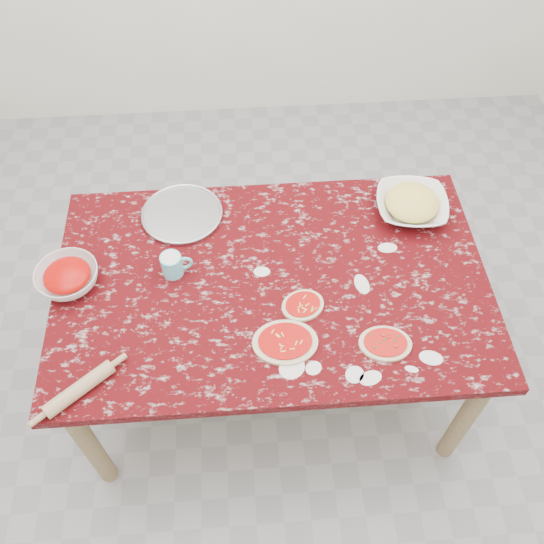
{
  "coord_description": "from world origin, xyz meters",
  "views": [
    {
      "loc": [
        -0.09,
        -1.26,
        2.48
      ],
      "look_at": [
        0.0,
        0.0,
        0.8
      ],
      "focal_mm": 38.3,
      "sensor_mm": 36.0,
      "label": 1
    }
  ],
  "objects_px": {
    "worktable": "(272,293)",
    "flour_mug": "(173,264)",
    "sauce_bowl": "(68,278)",
    "pizza_tray": "(182,214)",
    "rolling_pin": "(79,389)",
    "cheese_bowl": "(411,206)"
  },
  "relations": [
    {
      "from": "cheese_bowl",
      "to": "rolling_pin",
      "type": "relative_size",
      "value": 1.16
    },
    {
      "from": "worktable",
      "to": "rolling_pin",
      "type": "bearing_deg",
      "value": -148.21
    },
    {
      "from": "pizza_tray",
      "to": "flour_mug",
      "type": "height_order",
      "value": "flour_mug"
    },
    {
      "from": "pizza_tray",
      "to": "cheese_bowl",
      "type": "relative_size",
      "value": 1.12
    },
    {
      "from": "pizza_tray",
      "to": "rolling_pin",
      "type": "xyz_separation_m",
      "value": [
        -0.31,
        -0.75,
        0.02
      ]
    },
    {
      "from": "pizza_tray",
      "to": "rolling_pin",
      "type": "relative_size",
      "value": 1.3
    },
    {
      "from": "sauce_bowl",
      "to": "cheese_bowl",
      "type": "relative_size",
      "value": 0.8
    },
    {
      "from": "worktable",
      "to": "pizza_tray",
      "type": "height_order",
      "value": "pizza_tray"
    },
    {
      "from": "sauce_bowl",
      "to": "rolling_pin",
      "type": "distance_m",
      "value": 0.45
    },
    {
      "from": "worktable",
      "to": "sauce_bowl",
      "type": "xyz_separation_m",
      "value": [
        -0.74,
        0.04,
        0.12
      ]
    },
    {
      "from": "sauce_bowl",
      "to": "flour_mug",
      "type": "distance_m",
      "value": 0.38
    },
    {
      "from": "sauce_bowl",
      "to": "flour_mug",
      "type": "xyz_separation_m",
      "value": [
        0.38,
        0.02,
        0.01
      ]
    },
    {
      "from": "sauce_bowl",
      "to": "worktable",
      "type": "bearing_deg",
      "value": -3.1
    },
    {
      "from": "sauce_bowl",
      "to": "flour_mug",
      "type": "height_order",
      "value": "flour_mug"
    },
    {
      "from": "rolling_pin",
      "to": "flour_mug",
      "type": "bearing_deg",
      "value": 58.26
    },
    {
      "from": "cheese_bowl",
      "to": "rolling_pin",
      "type": "xyz_separation_m",
      "value": [
        -1.23,
        -0.7,
        -0.01
      ]
    },
    {
      "from": "worktable",
      "to": "cheese_bowl",
      "type": "bearing_deg",
      "value": 27.4
    },
    {
      "from": "sauce_bowl",
      "to": "rolling_pin",
      "type": "relative_size",
      "value": 0.93
    },
    {
      "from": "sauce_bowl",
      "to": "cheese_bowl",
      "type": "height_order",
      "value": "sauce_bowl"
    },
    {
      "from": "pizza_tray",
      "to": "sauce_bowl",
      "type": "relative_size",
      "value": 1.4
    },
    {
      "from": "worktable",
      "to": "flour_mug",
      "type": "distance_m",
      "value": 0.39
    },
    {
      "from": "worktable",
      "to": "pizza_tray",
      "type": "bearing_deg",
      "value": 134.07
    }
  ]
}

